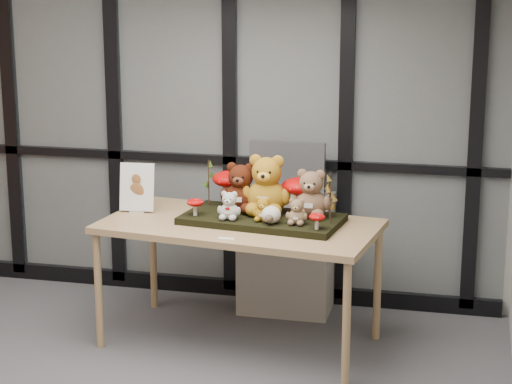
% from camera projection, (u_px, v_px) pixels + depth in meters
% --- Properties ---
extents(room_shell, '(5.00, 5.00, 5.00)m').
position_uv_depth(room_shell, '(7.00, 129.00, 4.43)').
color(room_shell, '#AFAEA6').
rests_on(room_shell, floor).
extents(glass_partition, '(4.90, 0.06, 2.78)m').
position_uv_depth(glass_partition, '(171.00, 108.00, 6.83)').
color(glass_partition, '#2D383F').
rests_on(glass_partition, floor).
extents(display_table, '(1.86, 1.10, 0.83)m').
position_uv_depth(display_table, '(239.00, 233.00, 5.98)').
color(display_table, tan).
rests_on(display_table, floor).
extents(diorama_tray, '(1.07, 0.63, 0.04)m').
position_uv_depth(diorama_tray, '(262.00, 219.00, 5.98)').
color(diorama_tray, black).
rests_on(diorama_tray, display_table).
extents(bear_pooh_yellow, '(0.36, 0.34, 0.43)m').
position_uv_depth(bear_pooh_yellow, '(267.00, 181.00, 5.99)').
color(bear_pooh_yellow, '#B27A1A').
rests_on(bear_pooh_yellow, diorama_tray).
extents(bear_brown_medium, '(0.30, 0.28, 0.35)m').
position_uv_depth(bear_brown_medium, '(241.00, 184.00, 6.06)').
color(bear_brown_medium, '#3F1509').
rests_on(bear_brown_medium, diorama_tray).
extents(bear_tan_back, '(0.29, 0.27, 0.34)m').
position_uv_depth(bear_tan_back, '(311.00, 191.00, 5.92)').
color(bear_tan_back, brown).
rests_on(bear_tan_back, diorama_tray).
extents(bear_small_yellow, '(0.14, 0.13, 0.17)m').
position_uv_depth(bear_small_yellow, '(263.00, 208.00, 5.84)').
color(bear_small_yellow, '#A97514').
rests_on(bear_small_yellow, diorama_tray).
extents(bear_white_bow, '(0.17, 0.16, 0.20)m').
position_uv_depth(bear_white_bow, '(229.00, 204.00, 5.88)').
color(bear_white_bow, silver).
rests_on(bear_white_bow, diorama_tray).
extents(bear_beige_small, '(0.15, 0.14, 0.18)m').
position_uv_depth(bear_beige_small, '(297.00, 210.00, 5.76)').
color(bear_beige_small, '#8C6E4B').
rests_on(bear_beige_small, diorama_tray).
extents(plush_cream_hedgehog, '(0.10, 0.10, 0.12)m').
position_uv_depth(plush_cream_hedgehog, '(271.00, 214.00, 5.79)').
color(plush_cream_hedgehog, white).
rests_on(plush_cream_hedgehog, diorama_tray).
extents(mushroom_back_left, '(0.23, 0.23, 0.26)m').
position_uv_depth(mushroom_back_left, '(230.00, 186.00, 6.21)').
color(mushroom_back_left, '#AD0505').
rests_on(mushroom_back_left, diorama_tray).
extents(mushroom_back_right, '(0.23, 0.23, 0.26)m').
position_uv_depth(mushroom_back_right, '(299.00, 194.00, 6.01)').
color(mushroom_back_right, '#AD0505').
rests_on(mushroom_back_right, diorama_tray).
extents(mushroom_front_left, '(0.11, 0.11, 0.12)m').
position_uv_depth(mushroom_front_left, '(195.00, 206.00, 5.97)').
color(mushroom_front_left, '#AD0505').
rests_on(mushroom_front_left, diorama_tray).
extents(mushroom_front_right, '(0.10, 0.10, 0.11)m').
position_uv_depth(mushroom_front_right, '(317.00, 220.00, 5.66)').
color(mushroom_front_right, '#AD0505').
rests_on(mushroom_front_right, diorama_tray).
extents(sprig_green_far_left, '(0.05, 0.05, 0.31)m').
position_uv_depth(sprig_green_far_left, '(209.00, 183.00, 6.20)').
color(sprig_green_far_left, '#1C3A0D').
rests_on(sprig_green_far_left, diorama_tray).
extents(sprig_green_mid_left, '(0.05, 0.05, 0.27)m').
position_uv_depth(sprig_green_mid_left, '(233.00, 186.00, 6.21)').
color(sprig_green_mid_left, '#1C3A0D').
rests_on(sprig_green_mid_left, diorama_tray).
extents(sprig_dry_far_right, '(0.05, 0.05, 0.29)m').
position_uv_depth(sprig_dry_far_right, '(329.00, 196.00, 5.89)').
color(sprig_dry_far_right, brown).
rests_on(sprig_dry_far_right, diorama_tray).
extents(sprig_dry_mid_right, '(0.05, 0.05, 0.24)m').
position_uv_depth(sprig_dry_mid_right, '(330.00, 205.00, 5.76)').
color(sprig_dry_mid_right, brown).
rests_on(sprig_dry_mid_right, diorama_tray).
extents(sprig_green_centre, '(0.05, 0.05, 0.25)m').
position_uv_depth(sprig_green_centre, '(266.00, 190.00, 6.14)').
color(sprig_green_centre, '#1C3A0D').
rests_on(sprig_green_centre, diorama_tray).
extents(sign_holder, '(0.24, 0.08, 0.33)m').
position_uv_depth(sign_holder, '(137.00, 189.00, 6.21)').
color(sign_holder, silver).
rests_on(sign_holder, display_table).
extents(label_card, '(0.10, 0.03, 0.00)m').
position_uv_depth(label_card, '(226.00, 238.00, 5.63)').
color(label_card, white).
rests_on(label_card, display_table).
extents(cabinet, '(0.65, 0.38, 0.86)m').
position_uv_depth(cabinet, '(286.00, 253.00, 6.64)').
color(cabinet, '#A49E92').
rests_on(cabinet, floor).
extents(monitor, '(0.54, 0.06, 0.38)m').
position_uv_depth(monitor, '(287.00, 168.00, 6.51)').
color(monitor, '#46494D').
rests_on(monitor, cabinet).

